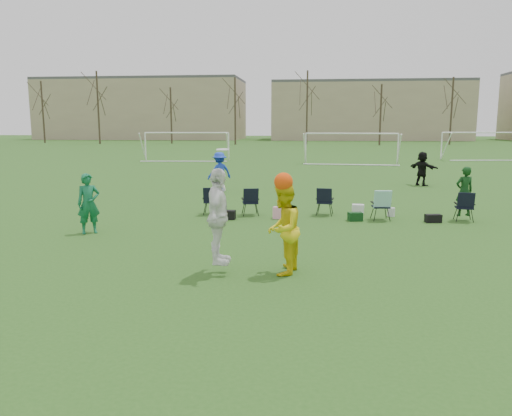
# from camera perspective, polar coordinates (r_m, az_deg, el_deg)

# --- Properties ---
(ground) EXTENTS (260.00, 260.00, 0.00)m
(ground) POSITION_cam_1_polar(r_m,az_deg,el_deg) (9.47, 0.84, -9.77)
(ground) COLOR #29551A
(ground) RESTS_ON ground
(fielder_green_near) EXTENTS (0.76, 0.70, 1.75)m
(fielder_green_near) POSITION_cam_1_polar(r_m,az_deg,el_deg) (15.18, -18.59, 0.49)
(fielder_green_near) COLOR #12653D
(fielder_green_near) RESTS_ON ground
(fielder_blue) EXTENTS (1.36, 1.28, 1.85)m
(fielder_blue) POSITION_cam_1_polar(r_m,az_deg,el_deg) (23.51, -4.19, 4.14)
(fielder_blue) COLOR blue
(fielder_blue) RESTS_ON ground
(fielder_black) EXTENTS (1.48, 1.56, 1.76)m
(fielder_black) POSITION_cam_1_polar(r_m,az_deg,el_deg) (27.10, 18.45, 4.29)
(fielder_black) COLOR black
(fielder_black) RESTS_ON ground
(center_contest) EXTENTS (2.06, 1.32, 2.65)m
(center_contest) POSITION_cam_1_polar(r_m,az_deg,el_deg) (10.40, -0.28, -1.64)
(center_contest) COLOR white
(center_contest) RESTS_ON ground
(sideline_setup) EXTENTS (9.13, 1.95, 1.78)m
(sideline_setup) POSITION_cam_1_polar(r_m,az_deg,el_deg) (17.15, 10.31, 0.66)
(sideline_setup) COLOR #0F3913
(sideline_setup) RESTS_ON ground
(goal_left) EXTENTS (7.39, 0.76, 2.46)m
(goal_left) POSITION_cam_1_polar(r_m,az_deg,el_deg) (44.27, -7.92, 7.90)
(goal_left) COLOR white
(goal_left) RESTS_ON ground
(goal_mid) EXTENTS (7.40, 0.63, 2.46)m
(goal_mid) POSITION_cam_1_polar(r_m,az_deg,el_deg) (41.04, 10.84, 7.70)
(goal_mid) COLOR white
(goal_mid) RESTS_ON ground
(goal_right) EXTENTS (7.35, 1.14, 2.46)m
(goal_right) POSITION_cam_1_polar(r_m,az_deg,el_deg) (49.30, 24.45, 7.30)
(goal_right) COLOR white
(goal_right) RESTS_ON ground
(tree_line) EXTENTS (110.28, 3.28, 11.40)m
(tree_line) POSITION_cam_1_polar(r_m,az_deg,el_deg) (78.77, 6.01, 10.93)
(tree_line) COLOR #382B21
(tree_line) RESTS_ON ground
(building_row) EXTENTS (126.00, 16.00, 13.00)m
(building_row) POSITION_cam_1_polar(r_m,az_deg,el_deg) (105.10, 9.73, 10.98)
(building_row) COLOR tan
(building_row) RESTS_ON ground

